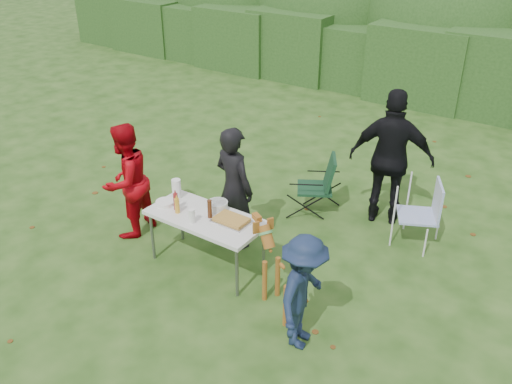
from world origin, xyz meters
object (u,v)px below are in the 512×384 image
Objects in this scene: person_red_jacket at (126,181)px; beer_bottle at (210,209)px; camping_chair at (315,185)px; paper_towel_roll at (177,189)px; folding_table at (206,220)px; mustard_bottle at (177,206)px; dog at (282,277)px; child at (303,293)px; ketchup_bottle at (176,202)px; person_cook at (234,188)px; lawn_chair at (417,213)px; person_black_puffy at (391,158)px.

person_red_jacket reaches higher than beer_bottle.
paper_towel_roll reaches higher than camping_chair.
folding_table is at bearing -171.61° from beer_bottle.
camping_chair is 2.28m from mustard_bottle.
child is at bearing 173.38° from dog.
ketchup_bottle is (0.98, -0.09, 0.04)m from person_red_jacket.
person_cook is 1.50m from person_red_jacket.
person_cook is 2.08m from child.
dog is 1.06× the size of camping_chair.
mustard_bottle reaches higher than folding_table.
beer_bottle is at bearing 18.67° from dog.
folding_table is 0.19m from beer_bottle.
folding_table is 1.62× the size of camping_chair.
beer_bottle is (-1.18, 0.20, 0.39)m from dog.
lawn_chair is at bearing -135.03° from person_cook.
person_red_jacket is 0.98m from ketchup_bottle.
camping_chair is at bearing 66.80° from ketchup_bottle.
person_cook reaches higher than dog.
mustard_bottle is (1.05, -0.14, 0.03)m from person_red_jacket.
mustard_bottle reaches higher than dog.
lawn_chair is 4.69× the size of mustard_bottle.
lawn_chair is 2.83m from beer_bottle.
ketchup_bottle is at bearing 14.79° from lawn_chair.
ketchup_bottle is (-2.11, 0.44, 0.19)m from child.
person_black_puffy is at bearing 47.27° from paper_towel_roll.
person_black_puffy is at bearing 59.95° from beer_bottle.
beer_bottle is at bearing 19.92° from lawn_chair.
beer_bottle is at bearing 42.78° from person_black_puffy.
ketchup_bottle is at bearing -170.12° from beer_bottle.
folding_table is 0.75× the size of person_black_puffy.
lawn_chair is (0.76, 2.22, 0.00)m from dog.
person_cook reaches higher than child.
paper_towel_roll is at bearing 64.71° from child.
person_cook is at bearing 32.81° from person_black_puffy.
dog is 1.05× the size of lawn_chair.
folding_table is 0.65m from person_cook.
camping_chair is at bearing 5.39° from person_black_puffy.
child is (1.70, -0.51, -0.02)m from folding_table.
folding_table is 5.77× the size of paper_towel_roll.
folding_table is 1.40m from person_red_jacket.
person_red_jacket is 6.27× the size of paper_towel_roll.
person_black_puffy reaches higher than camping_chair.
beer_bottle is (-1.36, -2.36, -0.14)m from person_black_puffy.
folding_table is 0.92× the size of person_red_jacket.
camping_chair is 3.87× the size of beer_bottle.
mustard_bottle is at bearing 77.86° from person_red_jacket.
camping_chair reaches higher than folding_table.
ketchup_bottle reaches higher than folding_table.
mustard_bottle is at bearing 26.17° from dog.
dog is at bearing 45.89° from child.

